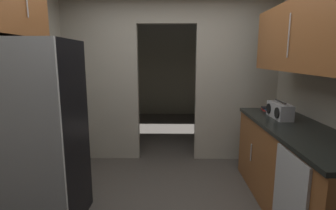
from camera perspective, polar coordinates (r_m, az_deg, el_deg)
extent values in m
cube|color=#ADA899|center=(4.24, -14.42, 6.23)|extent=(1.15, 0.12, 2.70)
cube|color=#ADA899|center=(4.21, 14.78, 6.18)|extent=(1.26, 0.12, 2.70)
cube|color=#ADA899|center=(4.15, -0.28, 21.31)|extent=(0.91, 0.12, 0.56)
cube|color=gray|center=(7.47, 0.72, 8.25)|extent=(3.32, 0.10, 2.70)
cube|color=gray|center=(6.00, -15.04, 7.36)|extent=(0.10, 3.38, 2.70)
cube|color=gray|center=(5.99, 16.39, 7.28)|extent=(0.10, 3.38, 2.70)
cube|color=black|center=(2.81, -26.77, -5.92)|extent=(0.78, 0.66, 1.80)
cube|color=#B7BABC|center=(2.52, -30.38, -8.02)|extent=(0.78, 0.03, 1.80)
cube|color=brown|center=(3.11, 26.21, -13.17)|extent=(0.63, 2.09, 0.89)
cube|color=black|center=(2.97, 26.93, -4.86)|extent=(0.67, 2.09, 0.04)
cylinder|color=#B7BABC|center=(2.59, 23.94, -16.81)|extent=(0.01, 0.01, 0.22)
cylinder|color=#B7BABC|center=(3.38, 17.84, -9.89)|extent=(0.01, 0.01, 0.22)
cube|color=#B7BABC|center=(2.51, 25.05, -19.17)|extent=(0.02, 0.56, 0.87)
cube|color=brown|center=(2.88, 28.50, 13.30)|extent=(0.34, 1.88, 0.69)
cylinder|color=#B7BABC|center=(2.81, 25.11, 13.69)|extent=(0.01, 0.01, 0.41)
cube|color=#B2B2B7|center=(3.31, 23.44, -1.15)|extent=(0.16, 0.42, 0.18)
cylinder|color=#262626|center=(3.29, 23.58, 0.70)|extent=(0.02, 0.30, 0.02)
cylinder|color=black|center=(3.16, 22.88, -1.62)|extent=(0.01, 0.12, 0.12)
cylinder|color=black|center=(3.39, 21.31, -0.73)|extent=(0.01, 0.12, 0.12)
cube|color=red|center=(3.74, 21.03, -1.01)|extent=(0.15, 0.18, 0.01)
cube|color=#2D609E|center=(3.72, 21.14, -0.82)|extent=(0.10, 0.15, 0.02)
cube|color=black|center=(3.73, 20.95, -0.54)|extent=(0.12, 0.12, 0.02)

